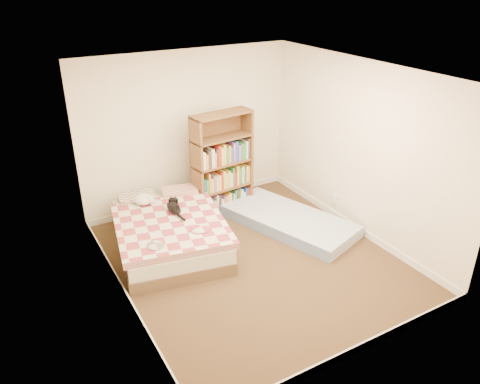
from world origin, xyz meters
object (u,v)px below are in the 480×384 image
bookshelf (222,176)px  floor_mattress (289,221)px  bed (168,231)px  white_dog (144,199)px  black_cat (173,207)px

bookshelf → floor_mattress: bearing=-64.9°
bed → bookshelf: size_ratio=1.34×
white_dog → black_cat: bearing=-49.7°
bookshelf → white_dog: 1.33m
bed → black_cat: size_ratio=3.61×
floor_mattress → black_cat: (-1.65, 0.50, 0.44)m
bookshelf → black_cat: bearing=-160.2°
bed → black_cat: bearing=49.2°
bookshelf → white_dog: bearing=178.0°
bed → floor_mattress: size_ratio=1.07×
black_cat → white_dog: white_dog is taller
bookshelf → floor_mattress: 1.28m
floor_mattress → black_cat: bearing=144.6°
bookshelf → floor_mattress: (0.61, -1.01, -0.49)m
bookshelf → floor_mattress: size_ratio=0.80×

